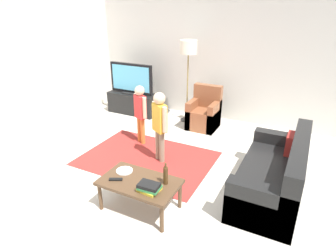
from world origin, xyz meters
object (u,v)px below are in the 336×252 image
Objects in this scene: floor_lamp at (188,52)px; coffee_table at (140,184)px; tv at (131,79)px; tv_remote at (116,179)px; tv_stand at (133,103)px; bottle at (166,175)px; armchair at (204,114)px; couch at (277,177)px; child_center at (160,121)px; plate at (124,171)px; book_stack at (149,187)px; child_near_tv at (140,109)px.

floor_lamp is 3.39m from coffee_table.
tv is 3.55m from tv_remote.
tv_stand is 1.09× the size of tv.
bottle is at bearing -6.54° from tv_remote.
couch is at bearing -46.15° from armchair.
child_center is (1.68, -1.73, 0.48)m from tv_stand.
plate is (1.76, -2.85, 0.18)m from tv_stand.
tv is at bearing 134.58° from child_center.
bottle is at bearing 65.09° from book_stack.
tv_stand is 1.20× the size of coffee_table.
child_center reaches higher than plate.
child_near_tv is (1.03, -1.27, -0.17)m from tv.
floor_lamp is at bearing 7.28° from tv.
tv is 0.98× the size of child_near_tv.
tv_remote is at bearing -91.28° from armchair.
tv_stand is 7.06× the size of tv_remote.
bottle reaches higher than tv_remote.
tv_remote is at bearing -59.80° from tv.
armchair is 3.28× the size of book_stack.
plate is (0.40, -3.00, -1.12)m from floor_lamp.
floor_lamp is at bearing 97.65° from plate.
coffee_table is (1.02, -1.66, -0.30)m from child_near_tv.
tv_remote is (0.74, -1.78, -0.24)m from child_near_tv.
couch reaches higher than plate.
tv_remote is at bearing -156.80° from coffee_table.
couch is 2.18m from tv_remote.
plate is at bearing 180.00° from bottle.
child_center reaches higher than bottle.
tv_stand is at bearing 126.45° from book_stack.
book_stack is 0.56m from plate.
book_stack is at bearing -81.97° from armchair.
tv_remote is (-1.80, -1.23, 0.14)m from couch.
couch is (3.57, -1.84, 0.05)m from tv_stand.
couch is 1.88m from coffee_table.
floor_lamp is 3.33m from bottle.
book_stack is (2.27, -3.07, 0.23)m from tv_stand.
floor_lamp is at bearing 138.10° from couch.
couch is 2.00× the size of armchair.
child_center reaches higher than book_stack.
couch is 1.01× the size of floor_lamp.
couch is at bearing -12.32° from child_near_tv.
child_near_tv reaches higher than tv_stand.
floor_lamp reaches higher than coffee_table.
couch reaches higher than coffee_table.
coffee_table is at bearing -143.84° from couch.
child_near_tv reaches higher than couch.
floor_lamp is at bearing 108.81° from bottle.
coffee_table is (2.06, -2.95, 0.13)m from tv_stand.
child_center reaches higher than child_near_tv.
armchair is at bearing 100.72° from bottle.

